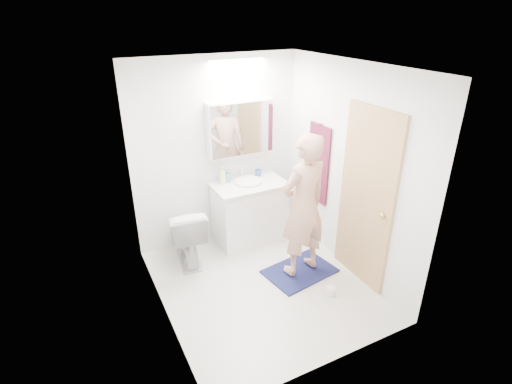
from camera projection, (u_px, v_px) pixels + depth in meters
floor at (262, 284)px, 4.53m from camera, size 2.50×2.50×0.00m
ceiling at (264, 66)px, 3.51m from camera, size 2.50×2.50×0.00m
wall_back at (217, 152)px, 5.03m from camera, size 2.50×0.00×2.50m
wall_front at (339, 250)px, 3.01m from camera, size 2.50×0.00×2.50m
wall_left at (155, 212)px, 3.57m from camera, size 0.00×2.50×2.50m
wall_right at (349, 171)px, 4.47m from camera, size 0.00×2.50×2.50m
vanity_cabinet at (249, 213)px, 5.27m from camera, size 0.90×0.55×0.78m
countertop at (249, 185)px, 5.10m from camera, size 0.95×0.58×0.04m
sink_basin at (248, 181)px, 5.11m from camera, size 0.36×0.36×0.03m
faucet at (242, 172)px, 5.23m from camera, size 0.02×0.02×0.16m
medicine_cabinet at (240, 128)px, 4.96m from camera, size 0.88×0.14×0.70m
mirror_panel at (243, 130)px, 4.90m from camera, size 0.84×0.01×0.66m
toilet at (186, 234)px, 4.81m from camera, size 0.52×0.79×0.76m
bath_rug at (300, 271)px, 4.73m from camera, size 0.87×0.67×0.02m
person at (303, 206)px, 4.36m from camera, size 0.67×0.49×1.68m
door at (366, 199)px, 4.26m from camera, size 0.04×0.80×2.00m
door_knob at (382, 216)px, 4.03m from camera, size 0.06×0.06×0.06m
towel at (318, 164)px, 4.95m from camera, size 0.02×0.42×1.00m
towel_hook at (320, 123)px, 4.72m from camera, size 0.07×0.02×0.02m
soap_bottle_a at (222, 175)px, 5.04m from camera, size 0.12×0.12×0.22m
soap_bottle_b at (228, 176)px, 5.11m from camera, size 0.10×0.10×0.17m
toothbrush_cup at (258, 173)px, 5.29m from camera, size 0.13×0.13×0.09m
toilet_paper_roll at (330, 291)px, 4.34m from camera, size 0.11×0.11×0.10m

